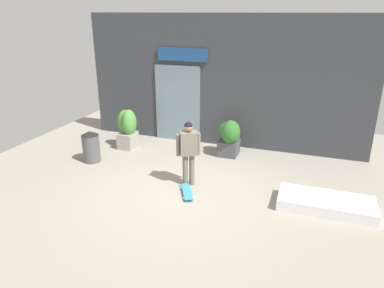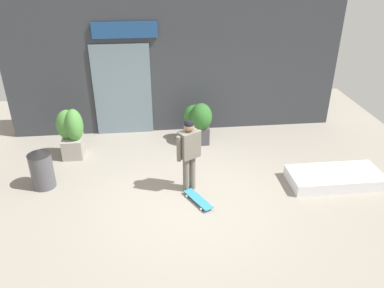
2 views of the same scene
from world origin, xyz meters
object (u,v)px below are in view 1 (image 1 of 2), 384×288
(skateboarder, at_px, (188,148))
(trash_bin, at_px, (91,146))
(skateboard, at_px, (187,192))
(planter_box_left, at_px, (230,136))
(planter_box_right, at_px, (127,127))

(skateboarder, bearing_deg, trash_bin, -126.93)
(skateboarder, distance_m, skateboard, 1.04)
(planter_box_left, bearing_deg, skateboard, -97.18)
(planter_box_left, xyz_separation_m, planter_box_right, (-3.12, -0.42, 0.07))
(skateboarder, relative_size, skateboard, 1.99)
(skateboarder, bearing_deg, planter_box_right, -152.43)
(skateboard, distance_m, planter_box_right, 3.63)
(skateboarder, relative_size, planter_box_left, 1.46)
(planter_box_left, relative_size, trash_bin, 1.23)
(planter_box_right, bearing_deg, skateboard, -38.97)
(skateboard, xyz_separation_m, trash_bin, (-3.21, 0.93, 0.39))
(planter_box_right, bearing_deg, skateboarder, -33.89)
(skateboard, xyz_separation_m, planter_box_right, (-2.78, 2.25, 0.60))
(skateboard, bearing_deg, planter_box_left, 145.37)
(skateboard, bearing_deg, planter_box_right, -156.42)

